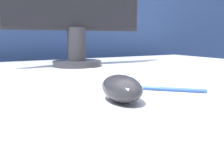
{
  "coord_description": "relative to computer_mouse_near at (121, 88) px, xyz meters",
  "views": [
    {
      "loc": [
        -0.27,
        -0.66,
        0.87
      ],
      "look_at": [
        -0.05,
        -0.26,
        0.79
      ],
      "focal_mm": 42.0,
      "sensor_mm": 36.0,
      "label": 1
    }
  ],
  "objects": [
    {
      "name": "computer_mouse_near",
      "position": [
        0.0,
        0.0,
        0.0
      ],
      "size": [
        0.08,
        0.12,
        0.04
      ],
      "rotation": [
        0.0,
        0.0,
        -0.17
      ],
      "color": "#232328",
      "rests_on": "desk"
    },
    {
      "name": "keyboard",
      "position": [
        -0.02,
        0.2,
        -0.01
      ],
      "size": [
        0.43,
        0.17,
        0.02
      ],
      "rotation": [
        0.0,
        0.0,
        0.09
      ],
      "color": "silver",
      "rests_on": "desk"
    },
    {
      "name": "pen",
      "position": [
        0.13,
        0.03,
        -0.02
      ],
      "size": [
        0.11,
        0.11,
        0.01
      ],
      "rotation": [
        0.0,
        0.0,
        -0.77
      ],
      "color": "#284C9E",
      "rests_on": "desk"
    },
    {
      "name": "partition_panel",
      "position": [
        0.05,
        0.98,
        -0.06
      ],
      "size": [
        5.0,
        0.03,
        1.46
      ],
      "color": "navy",
      "rests_on": "ground_plane"
    }
  ]
}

